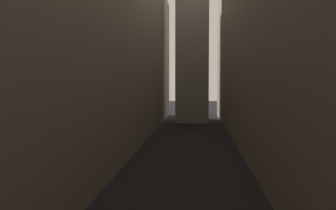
# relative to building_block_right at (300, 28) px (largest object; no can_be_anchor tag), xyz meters

# --- Properties ---
(ground_plane) EXTENTS (264.00, 264.00, 0.00)m
(ground_plane) POSITION_rel_building_block_right_xyz_m (-10.78, -2.00, -12.70)
(ground_plane) COLOR black
(building_block_left) EXTENTS (10.36, 108.00, 25.06)m
(building_block_left) POSITION_rel_building_block_right_xyz_m (-21.46, 0.00, -0.17)
(building_block_left) COLOR gray
(building_block_left) RESTS_ON ground
(building_block_right) EXTENTS (10.57, 108.00, 25.40)m
(building_block_right) POSITION_rel_building_block_right_xyz_m (0.00, 0.00, 0.00)
(building_block_right) COLOR #756B5B
(building_block_right) RESTS_ON ground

